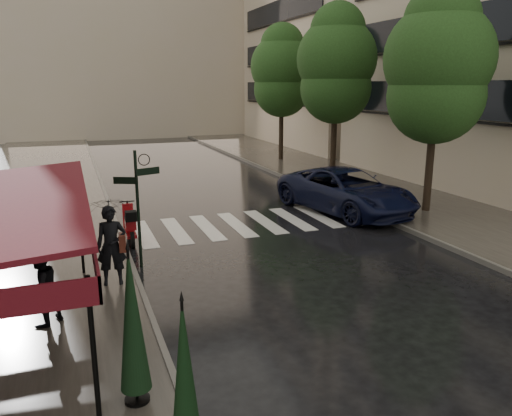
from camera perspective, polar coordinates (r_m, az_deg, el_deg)
ground at (r=11.16m, az=-4.56°, el=-11.05°), size 120.00×120.00×0.00m
sidewalk_near at (r=22.31m, az=-24.60°, el=0.67°), size 6.00×60.00×0.12m
sidewalk_far at (r=25.74m, az=10.16°, el=3.36°), size 5.50×60.00×0.12m
curb_near at (r=22.27m, az=-16.78°, el=1.37°), size 0.12×60.00×0.16m
curb_far at (r=24.45m, az=4.48°, el=3.02°), size 0.12×60.00×0.16m
crosswalk at (r=17.39m, az=-0.61°, el=-1.71°), size 7.85×3.20×0.01m
signpost at (r=13.16m, az=-13.36°, el=0.95°), size 1.17×0.29×3.10m
haussmann_far at (r=40.83m, az=8.23°, el=20.25°), size 8.00×16.00×18.50m
backdrop_building at (r=48.37m, az=-14.46°, el=19.86°), size 22.00×6.00×20.00m
tree_near at (r=19.22m, az=20.07°, el=14.99°), size 3.80×3.80×7.99m
tree_mid at (r=24.95m, az=9.18°, el=15.85°), size 3.80×3.80×8.34m
tree_far at (r=31.32m, az=2.97°, el=15.34°), size 3.80×3.80×8.16m
pedestrian_with_umbrella at (r=11.90m, az=-16.42°, el=-0.65°), size 1.23×1.25×2.57m
pedestrian_terrace at (r=10.59m, az=-23.34°, el=-8.35°), size 0.95×0.95×1.55m
scooter at (r=15.65m, az=-14.20°, el=-1.93°), size 0.47×1.76×1.16m
parked_car at (r=19.08m, az=10.23°, el=1.97°), size 3.89×6.28×1.62m
parasol_front at (r=6.39m, az=-8.17°, el=-18.36°), size 0.40×0.40×2.22m
parasol_back at (r=7.52m, az=-13.97°, el=-12.34°), size 0.46×0.46×2.44m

